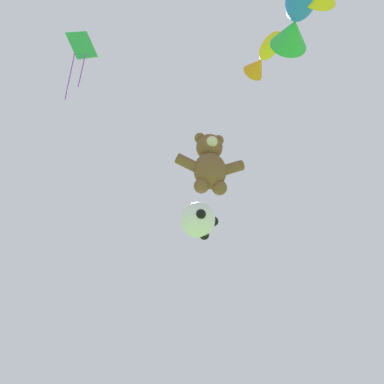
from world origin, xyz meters
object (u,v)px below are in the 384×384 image
(diamond_kite, at_px, (81,49))
(fish_kite_cobalt, at_px, (297,15))
(teddy_bear_kite, at_px, (210,163))
(fish_kite_goldfin, at_px, (264,56))
(soccer_ball_kite, at_px, (198,220))

(diamond_kite, bearing_deg, fish_kite_cobalt, -26.42)
(fish_kite_cobalt, relative_size, diamond_kite, 0.82)
(teddy_bear_kite, bearing_deg, fish_kite_goldfin, -15.14)
(teddy_bear_kite, height_order, fish_kite_goldfin, fish_kite_goldfin)
(fish_kite_goldfin, xyz_separation_m, fish_kite_cobalt, (0.16, -2.12, -0.78))
(soccer_ball_kite, distance_m, diamond_kite, 7.08)
(soccer_ball_kite, height_order, fish_kite_cobalt, fish_kite_cobalt)
(soccer_ball_kite, relative_size, fish_kite_goldfin, 0.55)
(soccer_ball_kite, bearing_deg, fish_kite_goldfin, -16.53)
(soccer_ball_kite, height_order, diamond_kite, diamond_kite)
(teddy_bear_kite, relative_size, fish_kite_goldfin, 1.09)
(teddy_bear_kite, xyz_separation_m, fish_kite_goldfin, (1.78, -0.48, 4.19))
(teddy_bear_kite, distance_m, fish_kite_goldfin, 4.58)
(teddy_bear_kite, distance_m, soccer_ball_kite, 1.77)
(fish_kite_cobalt, bearing_deg, soccer_ball_kite, 129.52)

